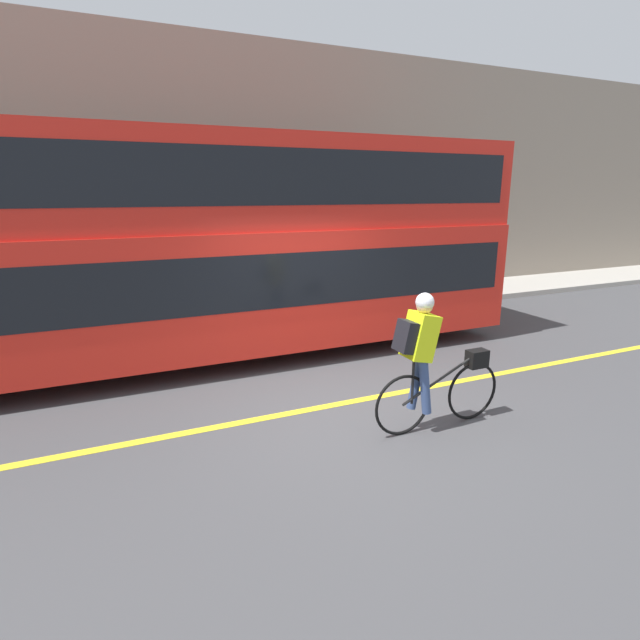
{
  "coord_description": "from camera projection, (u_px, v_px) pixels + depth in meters",
  "views": [
    {
      "loc": [
        -2.8,
        -5.43,
        2.82
      ],
      "look_at": [
        0.02,
        0.85,
        1.04
      ],
      "focal_mm": 28.0,
      "sensor_mm": 36.0,
      "label": 1
    }
  ],
  "objects": [
    {
      "name": "bus",
      "position": [
        183.0,
        240.0,
        8.12
      ],
      "size": [
        11.45,
        2.56,
        3.68
      ],
      "color": "black",
      "rests_on": "ground_plane"
    },
    {
      "name": "ground_plane",
      "position": [
        345.0,
        410.0,
        6.61
      ],
      "size": [
        80.0,
        80.0,
        0.0
      ],
      "primitive_type": "plane",
      "color": "#424244"
    },
    {
      "name": "sidewalk_curb",
      "position": [
        236.0,
        314.0,
        11.49
      ],
      "size": [
        60.0,
        2.09,
        0.14
      ],
      "color": "#A8A399",
      "rests_on": "ground_plane"
    },
    {
      "name": "building_facade",
      "position": [
        217.0,
        178.0,
        11.78
      ],
      "size": [
        60.0,
        0.3,
        6.24
      ],
      "color": "gray",
      "rests_on": "ground_plane"
    },
    {
      "name": "trash_bin",
      "position": [
        409.0,
        280.0,
        13.12
      ],
      "size": [
        0.56,
        0.56,
        0.83
      ],
      "color": "#194C23",
      "rests_on": "sidewalk_curb"
    },
    {
      "name": "road_center_line",
      "position": [
        338.0,
        404.0,
        6.8
      ],
      "size": [
        50.0,
        0.14,
        0.01
      ],
      "primitive_type": "cube",
      "color": "yellow",
      "rests_on": "ground_plane"
    },
    {
      "name": "cyclist_on_bike",
      "position": [
        429.0,
        358.0,
        5.87
      ],
      "size": [
        1.79,
        0.32,
        1.71
      ],
      "color": "black",
      "rests_on": "ground_plane"
    }
  ]
}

